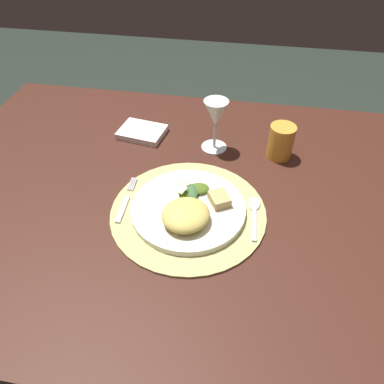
{
  "coord_description": "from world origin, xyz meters",
  "views": [
    {
      "loc": [
        0.12,
        -0.64,
        1.36
      ],
      "look_at": [
        0.01,
        -0.01,
        0.77
      ],
      "focal_mm": 34.13,
      "sensor_mm": 36.0,
      "label": 1
    }
  ],
  "objects_px": {
    "dining_table": "(191,228)",
    "napkin": "(142,132)",
    "dinner_plate": "(188,209)",
    "wine_glass": "(216,116)",
    "spoon": "(254,210)",
    "amber_tumbler": "(281,142)",
    "fork": "(126,201)"
  },
  "relations": [
    {
      "from": "napkin",
      "to": "dinner_plate",
      "type": "bearing_deg",
      "value": -56.7
    },
    {
      "from": "dining_table",
      "to": "amber_tumbler",
      "type": "distance_m",
      "value": 0.33
    },
    {
      "from": "fork",
      "to": "wine_glass",
      "type": "bearing_deg",
      "value": 55.88
    },
    {
      "from": "dining_table",
      "to": "amber_tumbler",
      "type": "bearing_deg",
      "value": 42.61
    },
    {
      "from": "wine_glass",
      "to": "amber_tumbler",
      "type": "height_order",
      "value": "wine_glass"
    },
    {
      "from": "dinner_plate",
      "to": "fork",
      "type": "xyz_separation_m",
      "value": [
        -0.15,
        0.0,
        -0.01
      ]
    },
    {
      "from": "amber_tumbler",
      "to": "spoon",
      "type": "bearing_deg",
      "value": -103.42
    },
    {
      "from": "napkin",
      "to": "amber_tumbler",
      "type": "distance_m",
      "value": 0.4
    },
    {
      "from": "spoon",
      "to": "wine_glass",
      "type": "bearing_deg",
      "value": 117.68
    },
    {
      "from": "napkin",
      "to": "wine_glass",
      "type": "distance_m",
      "value": 0.24
    },
    {
      "from": "dining_table",
      "to": "spoon",
      "type": "relative_size",
      "value": 10.05
    },
    {
      "from": "spoon",
      "to": "fork",
      "type": "bearing_deg",
      "value": -175.42
    },
    {
      "from": "spoon",
      "to": "wine_glass",
      "type": "height_order",
      "value": "wine_glass"
    },
    {
      "from": "dining_table",
      "to": "napkin",
      "type": "xyz_separation_m",
      "value": [
        -0.19,
        0.23,
        0.13
      ]
    },
    {
      "from": "dining_table",
      "to": "dinner_plate",
      "type": "relative_size",
      "value": 5.27
    },
    {
      "from": "fork",
      "to": "napkin",
      "type": "height_order",
      "value": "napkin"
    },
    {
      "from": "fork",
      "to": "amber_tumbler",
      "type": "relative_size",
      "value": 1.64
    },
    {
      "from": "dining_table",
      "to": "wine_glass",
      "type": "bearing_deg",
      "value": 81.25
    },
    {
      "from": "spoon",
      "to": "dinner_plate",
      "type": "bearing_deg",
      "value": -169.55
    },
    {
      "from": "dining_table",
      "to": "wine_glass",
      "type": "distance_m",
      "value": 0.3
    },
    {
      "from": "napkin",
      "to": "wine_glass",
      "type": "bearing_deg",
      "value": -7.41
    },
    {
      "from": "dining_table",
      "to": "spoon",
      "type": "height_order",
      "value": "spoon"
    },
    {
      "from": "dining_table",
      "to": "fork",
      "type": "distance_m",
      "value": 0.21
    },
    {
      "from": "dining_table",
      "to": "napkin",
      "type": "distance_m",
      "value": 0.32
    },
    {
      "from": "dinner_plate",
      "to": "wine_glass",
      "type": "distance_m",
      "value": 0.28
    },
    {
      "from": "dinner_plate",
      "to": "napkin",
      "type": "xyz_separation_m",
      "value": [
        -0.19,
        0.29,
        -0.0
      ]
    },
    {
      "from": "dinner_plate",
      "to": "wine_glass",
      "type": "relative_size",
      "value": 1.8
    },
    {
      "from": "wine_glass",
      "to": "napkin",
      "type": "bearing_deg",
      "value": 172.59
    },
    {
      "from": "spoon",
      "to": "wine_glass",
      "type": "distance_m",
      "value": 0.28
    },
    {
      "from": "dinner_plate",
      "to": "spoon",
      "type": "distance_m",
      "value": 0.15
    },
    {
      "from": "dinner_plate",
      "to": "spoon",
      "type": "height_order",
      "value": "dinner_plate"
    },
    {
      "from": "dining_table",
      "to": "napkin",
      "type": "height_order",
      "value": "napkin"
    }
  ]
}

